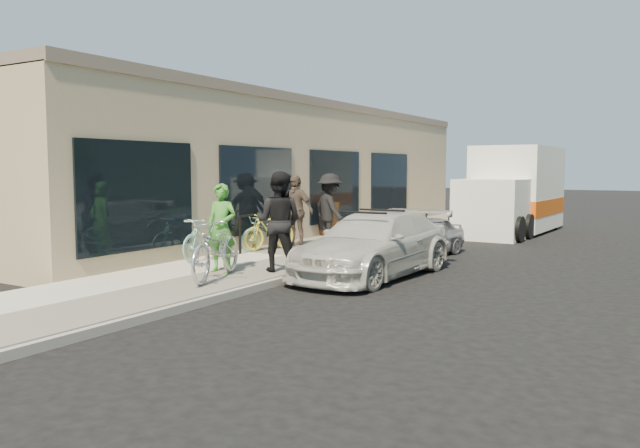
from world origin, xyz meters
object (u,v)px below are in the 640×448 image
at_px(sedan_silver, 422,236).
at_px(woman_rider, 222,228).
at_px(sedan_white, 374,244).
at_px(tandem_bike, 217,248).
at_px(cruiser_bike_c, 270,231).
at_px(bystander_a, 330,209).
at_px(cruiser_bike_a, 206,238).
at_px(moving_truck, 513,195).
at_px(bike_rack, 247,229).
at_px(bystander_b, 295,211).
at_px(sandwich_board, 325,219).
at_px(man_standing, 279,222).
at_px(cruiser_bike_b, 266,232).

height_order(sedan_silver, woman_rider, woman_rider).
distance_m(sedan_white, tandem_bike, 3.15).
relative_size(cruiser_bike_c, bystander_a, 0.83).
height_order(sedan_white, tandem_bike, sedan_white).
relative_size(sedan_white, sedan_silver, 1.54).
bearing_deg(bystander_a, tandem_bike, 130.99).
height_order(sedan_silver, cruiser_bike_a, cruiser_bike_a).
relative_size(moving_truck, cruiser_bike_a, 3.70).
bearing_deg(sedan_silver, bystander_a, -168.84).
distance_m(cruiser_bike_a, cruiser_bike_c, 2.12).
distance_m(woman_rider, cruiser_bike_a, 1.76).
height_order(sedan_silver, cruiser_bike_c, cruiser_bike_c).
xyz_separation_m(sedan_silver, woman_rider, (-2.12, -5.01, 0.51)).
bearing_deg(tandem_bike, bike_rack, 100.44).
distance_m(cruiser_bike_a, bystander_b, 3.10).
bearing_deg(sandwich_board, man_standing, -51.82).
bearing_deg(bystander_b, bike_rack, -98.56).
distance_m(sedan_white, woman_rider, 3.01).
xyz_separation_m(sandwich_board, bystander_a, (1.29, -1.90, 0.43)).
relative_size(sedan_white, bystander_a, 2.40).
distance_m(bike_rack, cruiser_bike_a, 1.44).
xyz_separation_m(tandem_bike, woman_rider, (-0.42, 0.64, 0.30)).
distance_m(bike_rack, sedan_white, 3.75).
height_order(moving_truck, bystander_b, moving_truck).
bearing_deg(bike_rack, bystander_a, 66.35).
bearing_deg(bystander_b, woman_rider, -73.14).
height_order(tandem_bike, bystander_b, bystander_b).
distance_m(sandwich_board, cruiser_bike_c, 3.52).
bearing_deg(bystander_a, moving_truck, -78.86).
xyz_separation_m(sedan_silver, bystander_a, (-2.47, -0.25, 0.59)).
distance_m(cruiser_bike_a, bystander_a, 3.86).
bearing_deg(bystander_b, sedan_white, -30.85).
distance_m(moving_truck, cruiser_bike_c, 9.63).
bearing_deg(woman_rider, man_standing, 27.01).
bearing_deg(moving_truck, sedan_silver, -91.80).
relative_size(bike_rack, woman_rider, 0.53).
xyz_separation_m(cruiser_bike_a, cruiser_bike_c, (0.20, 2.11, -0.01)).
relative_size(cruiser_bike_b, cruiser_bike_c, 1.07).
xyz_separation_m(sedan_silver, tandem_bike, (-1.70, -5.65, 0.21)).
xyz_separation_m(sedan_white, man_standing, (-1.46, -1.20, 0.48)).
relative_size(woman_rider, cruiser_bike_c, 1.10).
xyz_separation_m(man_standing, cruiser_bike_a, (-2.24, 0.42, -0.49)).
height_order(sandwich_board, tandem_bike, tandem_bike).
distance_m(sandwich_board, sedan_silver, 4.11).
height_order(moving_truck, tandem_bike, moving_truck).
relative_size(moving_truck, bystander_b, 3.23).
bearing_deg(sedan_silver, cruiser_bike_c, -145.36).
height_order(tandem_bike, cruiser_bike_a, tandem_bike).
xyz_separation_m(sandwich_board, man_standing, (2.53, -6.02, 0.46)).
relative_size(sedan_white, man_standing, 2.32).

